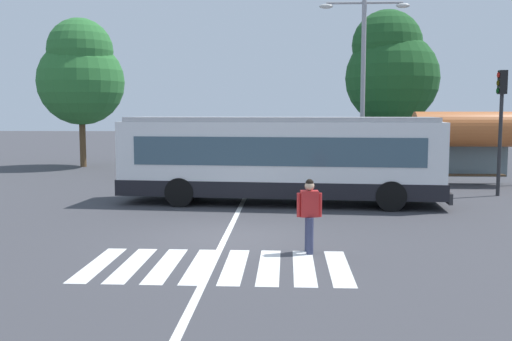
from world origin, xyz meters
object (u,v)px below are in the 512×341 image
at_px(city_transit_bus, 280,159).
at_px(parked_car_white, 264,161).
at_px(parked_car_black, 157,160).
at_px(background_tree_right, 390,69).
at_px(parked_car_charcoal, 313,161).
at_px(parked_car_teal, 371,162).
at_px(bus_stop_shelter, 466,131).
at_px(background_tree_left, 81,73).
at_px(parked_car_blue, 210,160).
at_px(pedestrian_crossing_street, 309,211).
at_px(traffic_light_far_corner, 501,112).
at_px(twin_arm_street_lamp, 363,72).

height_order(city_transit_bus, parked_car_white, city_transit_bus).
height_order(parked_car_black, background_tree_right, background_tree_right).
distance_m(parked_car_charcoal, parked_car_teal, 2.87).
distance_m(parked_car_black, bus_stop_shelter, 14.99).
height_order(background_tree_left, background_tree_right, background_tree_right).
xyz_separation_m(parked_car_black, parked_car_blue, (2.69, 0.29, 0.00)).
bearing_deg(background_tree_right, pedestrian_crossing_street, -105.09).
relative_size(parked_car_black, parked_car_white, 1.03).
distance_m(city_transit_bus, background_tree_right, 13.63).
distance_m(pedestrian_crossing_street, parked_car_black, 17.53).
relative_size(parked_car_blue, background_tree_right, 0.52).
height_order(city_transit_bus, parked_car_black, city_transit_bus).
bearing_deg(parked_car_teal, parked_car_charcoal, 171.55).
bearing_deg(parked_car_blue, parked_car_white, -10.69).
height_order(city_transit_bus, traffic_light_far_corner, traffic_light_far_corner).
distance_m(parked_car_white, parked_car_teal, 5.32).
distance_m(city_transit_bus, parked_car_teal, 9.64).
height_order(bus_stop_shelter, twin_arm_street_lamp, twin_arm_street_lamp).
xyz_separation_m(parked_car_charcoal, traffic_light_far_corner, (6.83, -6.65, 2.46)).
bearing_deg(city_transit_bus, bus_stop_shelter, 34.34).
bearing_deg(pedestrian_crossing_street, parked_car_black, 114.19).
relative_size(parked_car_charcoal, traffic_light_far_corner, 0.97).
height_order(parked_car_blue, parked_car_charcoal, same).
bearing_deg(parked_car_black, parked_car_teal, -1.59).
distance_m(parked_car_charcoal, twin_arm_street_lamp, 6.03).
bearing_deg(parked_car_black, pedestrian_crossing_street, -65.81).
distance_m(parked_car_white, twin_arm_street_lamp, 7.03).
distance_m(twin_arm_street_lamp, background_tree_right, 6.99).
height_order(traffic_light_far_corner, bus_stop_shelter, traffic_light_far_corner).
height_order(parked_car_teal, background_tree_left, background_tree_left).
relative_size(parked_car_blue, twin_arm_street_lamp, 0.57).
relative_size(city_transit_bus, parked_car_blue, 2.52).
height_order(twin_arm_street_lamp, background_tree_left, background_tree_left).
height_order(parked_car_blue, background_tree_left, background_tree_left).
bearing_deg(traffic_light_far_corner, bus_stop_shelter, 95.48).
bearing_deg(pedestrian_crossing_street, bus_stop_shelter, 59.96).
distance_m(bus_stop_shelter, twin_arm_street_lamp, 5.27).
relative_size(city_transit_bus, parked_car_black, 2.45).
relative_size(parked_car_white, twin_arm_street_lamp, 0.57).
xyz_separation_m(parked_car_blue, parked_car_teal, (8.15, -0.59, 0.00)).
relative_size(parked_car_white, parked_car_teal, 0.99).
height_order(city_transit_bus, parked_car_blue, city_transit_bus).
bearing_deg(parked_car_blue, background_tree_left, 154.92).
height_order(parked_car_blue, parked_car_teal, same).
relative_size(pedestrian_crossing_street, parked_car_blue, 0.38).
distance_m(parked_car_black, parked_car_blue, 2.71).
relative_size(city_transit_bus, background_tree_left, 1.33).
xyz_separation_m(traffic_light_far_corner, background_tree_left, (-20.18, 10.58, 2.26)).
height_order(parked_car_teal, background_tree_right, background_tree_right).
height_order(city_transit_bus, pedestrian_crossing_street, city_transit_bus).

